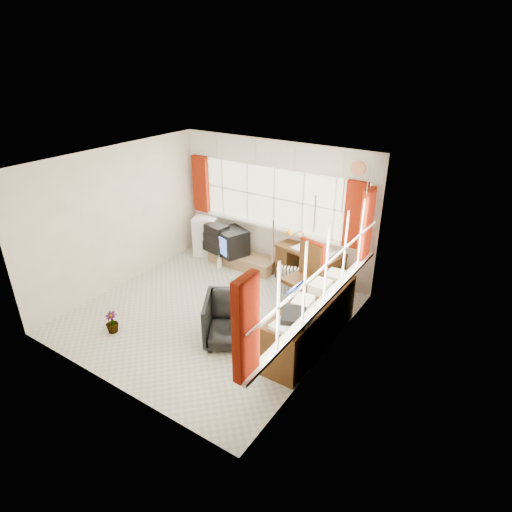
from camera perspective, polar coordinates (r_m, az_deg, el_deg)
The scene contains 20 objects.
ground at distance 7.13m, azimuth -6.07°, elevation -7.61°, with size 4.00×4.00×0.00m, color beige.
room_walls at distance 6.44m, azimuth -6.69°, elevation 3.61°, with size 4.00×4.00×4.00m.
window_back at distance 8.11m, azimuth 2.28°, elevation 4.32°, with size 3.70×0.12×3.60m.
window_right at distance 5.75m, azimuth 8.79°, elevation -5.58°, with size 0.12×3.70×3.60m.
curtains at distance 6.67m, azimuth 4.60°, elevation 4.12°, with size 3.83×3.83×1.15m.
overhead_cabinets at distance 6.45m, azimuth 5.52°, elevation 10.75°, with size 3.98×3.98×0.48m.
desk at distance 7.84m, azimuth 7.15°, elevation -1.11°, with size 1.30×0.81×0.74m.
desk_lamp at distance 7.48m, azimuth 6.28°, elevation 2.59°, with size 0.18×0.17×0.42m.
task_chair at distance 6.94m, azimuth 6.75°, elevation -2.54°, with size 0.61×0.64×1.20m.
office_chair at distance 6.30m, azimuth -3.20°, elevation -8.52°, with size 0.78×0.80×0.73m, color black.
radiator at distance 7.43m, azimuth 4.68°, elevation -3.95°, with size 0.42×0.27×0.58m.
credenza at distance 6.28m, azimuth 7.45°, elevation -8.55°, with size 0.50×2.00×0.85m.
file_tray at distance 5.56m, azimuth 5.03°, elevation -8.14°, with size 0.30×0.39×0.13m, color black.
tv_bench at distance 8.55m, azimuth -1.74°, elevation -0.51°, with size 1.40×0.50×0.25m, color #976D4B.
crt_tv at distance 8.42m, azimuth -3.26°, elevation 1.87°, with size 0.70×0.67×0.51m.
hifi_stack at distance 8.57m, azimuth -5.21°, elevation 2.30°, with size 0.59×0.43×0.56m.
mini_fridge at distance 9.03m, azimuth -6.55°, elevation 2.81°, with size 0.63×0.63×0.82m.
spray_bottle_a at distance 8.48m, azimuth -4.90°, elevation -0.71°, with size 0.11×0.11×0.28m, color white.
spray_bottle_b at distance 7.84m, azimuth -3.11°, elevation -3.34°, with size 0.09×0.09×0.20m, color #8DD3C5.
flower_vase at distance 6.94m, azimuth -18.69°, elevation -8.33°, with size 0.20×0.20×0.35m, color black.
Camera 1 is at (3.89, -4.53, 3.91)m, focal length 30.00 mm.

